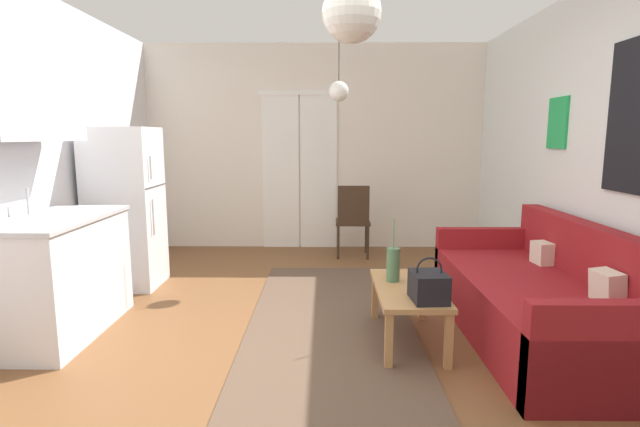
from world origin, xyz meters
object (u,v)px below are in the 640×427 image
object	(u,v)px
refrigerator	(125,208)
bamboo_vase	(393,265)
handbag	(429,286)
pendant_lamp_near	(352,13)
coffee_table	(408,294)
couch	(543,302)
pendant_lamp_far	(339,91)
accent_chair	(353,218)

from	to	relation	value
refrigerator	bamboo_vase	bearing A→B (deg)	-25.53
handbag	pendant_lamp_near	size ratio (longest dim) A/B	0.40
coffee_table	bamboo_vase	size ratio (longest dim) A/B	2.00
bamboo_vase	couch	bearing A→B (deg)	-3.77
coffee_table	pendant_lamp_near	world-z (taller)	pendant_lamp_near
pendant_lamp_far	pendant_lamp_near	bearing A→B (deg)	-90.25
coffee_table	refrigerator	bearing A→B (deg)	152.88
pendant_lamp_near	handbag	bearing A→B (deg)	46.42
accent_chair	pendant_lamp_near	distance (m)	3.71
accent_chair	pendant_lamp_far	xyz separation A→B (m)	(-0.20, -0.64, 1.45)
bamboo_vase	refrigerator	xyz separation A→B (m)	(-2.48, 1.18, 0.25)
couch	refrigerator	distance (m)	3.83
coffee_table	refrigerator	distance (m)	2.92
refrigerator	accent_chair	world-z (taller)	refrigerator
accent_chair	pendant_lamp_near	world-z (taller)	pendant_lamp_near
bamboo_vase	accent_chair	world-z (taller)	accent_chair
bamboo_vase	accent_chair	size ratio (longest dim) A/B	0.53
bamboo_vase	handbag	xyz separation A→B (m)	(0.17, -0.43, -0.03)
coffee_table	bamboo_vase	xyz separation A→B (m)	(-0.09, 0.13, 0.19)
handbag	bamboo_vase	bearing A→B (deg)	112.12
couch	refrigerator	size ratio (longest dim) A/B	1.37
bamboo_vase	refrigerator	world-z (taller)	refrigerator
couch	bamboo_vase	xyz separation A→B (m)	(-1.10, 0.07, 0.26)
coffee_table	refrigerator	xyz separation A→B (m)	(-2.57, 1.32, 0.43)
refrigerator	pendant_lamp_near	distance (m)	3.30
couch	coffee_table	distance (m)	1.01
pendant_lamp_near	pendant_lamp_far	world-z (taller)	same
bamboo_vase	accent_chair	bearing A→B (deg)	94.08
bamboo_vase	accent_chair	xyz separation A→B (m)	(-0.17, 2.34, -0.04)
coffee_table	accent_chair	xyz separation A→B (m)	(-0.26, 2.47, 0.15)
couch	bamboo_vase	bearing A→B (deg)	176.23
accent_chair	handbag	bearing A→B (deg)	98.08
pendant_lamp_near	refrigerator	bearing A→B (deg)	133.70
bamboo_vase	pendant_lamp_near	xyz separation A→B (m)	(-0.38, -1.01, 1.54)
refrigerator	pendant_lamp_far	size ratio (longest dim) A/B	1.91
refrigerator	pendant_lamp_near	xyz separation A→B (m)	(2.10, -2.20, 1.29)
handbag	accent_chair	world-z (taller)	accent_chair
handbag	refrigerator	xyz separation A→B (m)	(-2.65, 1.61, 0.28)
coffee_table	handbag	bearing A→B (deg)	-74.65
couch	handbag	xyz separation A→B (m)	(-0.93, -0.36, 0.23)
handbag	pendant_lamp_far	distance (m)	2.62
refrigerator	handbag	bearing A→B (deg)	-31.31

